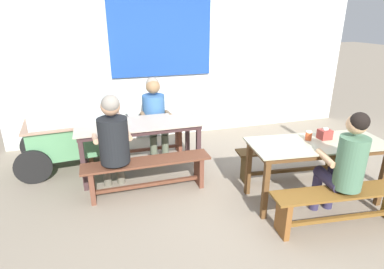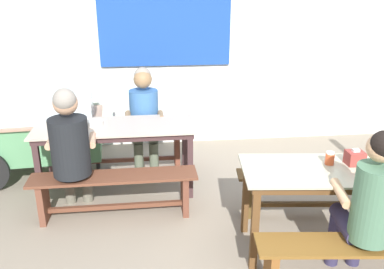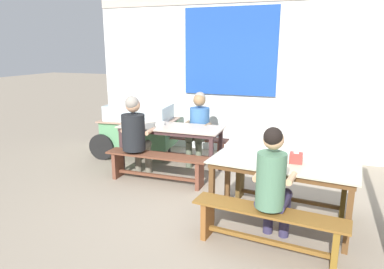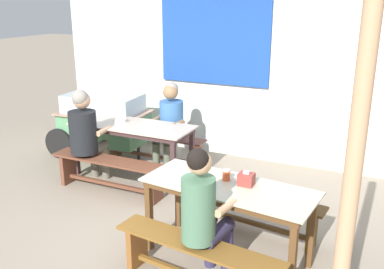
{
  "view_description": "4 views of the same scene",
  "coord_description": "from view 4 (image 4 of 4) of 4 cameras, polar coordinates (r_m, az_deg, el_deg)",
  "views": [
    {
      "loc": [
        -1.65,
        -2.98,
        2.19
      ],
      "look_at": [
        -0.52,
        0.76,
        0.69
      ],
      "focal_mm": 29.36,
      "sensor_mm": 36.0,
      "label": 1
    },
    {
      "loc": [
        -0.8,
        -2.97,
        2.19
      ],
      "look_at": [
        -0.42,
        0.38,
        0.95
      ],
      "focal_mm": 37.55,
      "sensor_mm": 36.0,
      "label": 2
    },
    {
      "loc": [
        1.08,
        -3.98,
        2.05
      ],
      "look_at": [
        -0.59,
        0.66,
        0.81
      ],
      "focal_mm": 32.55,
      "sensor_mm": 36.0,
      "label": 3
    },
    {
      "loc": [
        2.07,
        -3.64,
        2.47
      ],
      "look_at": [
        0.04,
        0.62,
        0.96
      ],
      "focal_mm": 40.56,
      "sensor_mm": 36.0,
      "label": 4
    }
  ],
  "objects": [
    {
      "name": "condiment_jar",
      "position": [
        4.21,
        4.54,
        -5.32
      ],
      "size": [
        0.08,
        0.08,
        0.11
      ],
      "color": "#E3562C",
      "rests_on": "dining_table_near"
    },
    {
      "name": "tissue_box",
      "position": [
        4.12,
        7.14,
        -5.85
      ],
      "size": [
        0.14,
        0.13,
        0.14
      ],
      "color": "#993832",
      "rests_on": "dining_table_near"
    },
    {
      "name": "soup_bowl",
      "position": [
        6.22,
        -9.41,
        1.88
      ],
      "size": [
        0.18,
        0.18,
        0.05
      ],
      "primitive_type": "cylinder",
      "color": "silver",
      "rests_on": "dining_table_far"
    },
    {
      "name": "bench_near_back",
      "position": [
        4.8,
        7.85,
        -9.38
      ],
      "size": [
        1.59,
        0.42,
        0.45
      ],
      "color": "#52381B",
      "rests_on": "ground_plane"
    },
    {
      "name": "backdrop_wall",
      "position": [
        6.73,
        7.24,
        10.1
      ],
      "size": [
        6.58,
        0.23,
        3.04
      ],
      "color": "silver",
      "rests_on": "ground_plane"
    },
    {
      "name": "person_near_front",
      "position": [
        3.73,
        1.48,
        -9.94
      ],
      "size": [
        0.44,
        0.57,
        1.32
      ],
      "color": "#332F50",
      "rests_on": "ground_plane"
    },
    {
      "name": "dining_table_near",
      "position": [
        4.15,
        4.8,
        -7.73
      ],
      "size": [
        1.71,
        0.83,
        0.77
      ],
      "color": "#BCB99C",
      "rests_on": "ground_plane"
    },
    {
      "name": "person_center_facing",
      "position": [
        6.36,
        -2.94,
        1.94
      ],
      "size": [
        0.47,
        0.57,
        1.29
      ],
      "color": "#5E6852",
      "rests_on": "ground_plane"
    },
    {
      "name": "bench_far_back",
      "position": [
        6.69,
        -5.05,
        -1.34
      ],
      "size": [
        1.67,
        0.3,
        0.45
      ],
      "color": "brown",
      "rests_on": "ground_plane"
    },
    {
      "name": "ground_plane",
      "position": [
        4.86,
        -3.71,
        -12.87
      ],
      "size": [
        40.0,
        40.0,
        0.0
      ],
      "primitive_type": "plane",
      "color": "gray"
    },
    {
      "name": "bench_near_front",
      "position": [
        3.9,
        0.64,
        -16.06
      ],
      "size": [
        1.59,
        0.46,
        0.45
      ],
      "color": "brown",
      "rests_on": "ground_plane"
    },
    {
      "name": "person_left_back_turned",
      "position": [
        5.89,
        -13.81,
        0.42
      ],
      "size": [
        0.49,
        0.58,
        1.34
      ],
      "color": "#6A6756",
      "rests_on": "ground_plane"
    },
    {
      "name": "food_cart",
      "position": [
        7.06,
        -11.59,
        1.96
      ],
      "size": [
        1.76,
        0.96,
        1.0
      ],
      "color": "#5A9965",
      "rests_on": "ground_plane"
    },
    {
      "name": "wooden_support_post",
      "position": [
        2.85,
        19.98,
        -8.36
      ],
      "size": [
        0.11,
        0.11,
        2.54
      ],
      "primitive_type": "cylinder",
      "color": "tan",
      "rests_on": "ground_plane"
    },
    {
      "name": "dining_table_far",
      "position": [
        6.1,
        -7.85,
        0.61
      ],
      "size": [
        1.74,
        0.7,
        0.77
      ],
      "color": "#BEAB99",
      "rests_on": "ground_plane"
    },
    {
      "name": "bench_far_front",
      "position": [
        5.78,
        -10.78,
        -4.57
      ],
      "size": [
        1.64,
        0.32,
        0.45
      ],
      "color": "brown",
      "rests_on": "ground_plane"
    }
  ]
}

